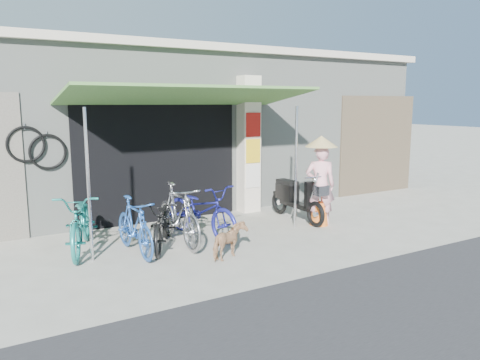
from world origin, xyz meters
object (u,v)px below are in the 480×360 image
bike_blue (134,226)px  moped (295,198)px  bike_navy (201,210)px  bike_silver (178,214)px  bike_black (163,223)px  bike_teal (82,222)px  street_dog (229,241)px  nun (320,181)px

bike_blue → moped: moped is taller
bike_navy → moped: moped is taller
bike_silver → moped: bearing=8.1°
bike_blue → moped: size_ratio=0.86×
bike_black → bike_silver: size_ratio=0.92×
bike_blue → moped: (3.60, 0.51, -0.00)m
bike_teal → moped: bearing=18.0°
moped → bike_silver: bearing=-171.3°
bike_blue → bike_black: (0.51, 0.06, -0.04)m
bike_blue → bike_navy: 1.41m
bike_navy → street_dog: bearing=-111.3°
moped → street_dog: bearing=-147.3°
bike_silver → moped: 2.81m
street_dog → bike_silver: bearing=-6.8°
bike_navy → moped: 2.24m
bike_navy → nun: 2.47m
bike_silver → bike_navy: bearing=23.6°
bike_teal → moped: size_ratio=1.07×
bike_blue → moped: bearing=5.5°
bike_blue → street_dog: 1.56m
bike_navy → street_dog: size_ratio=2.82×
bike_teal → street_dog: (1.91, -1.53, -0.22)m
street_dog → nun: 2.78m
bike_teal → nun: nun is taller
bike_teal → bike_blue: bearing=-19.5°
moped → nun: nun is taller
bike_silver → nun: 2.98m
bike_black → nun: (3.25, -0.14, 0.45)m
bike_teal → moped: 4.31m
bike_black → bike_navy: 0.90m
bike_black → moped: moped is taller
bike_blue → street_dog: bike_blue is taller
bike_teal → street_dog: bearing=-20.1°
bike_silver → nun: (2.95, -0.19, 0.35)m
bike_black → nun: nun is taller
moped → nun: (0.17, -0.58, 0.42)m
moped → bike_teal: bearing=-179.8°
bike_teal → bike_black: (1.22, -0.49, -0.08)m
bike_blue → bike_black: bike_blue is taller
bike_silver → street_dog: bike_silver is taller
bike_silver → bike_teal: bearing=164.2°
street_dog → moped: 2.82m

